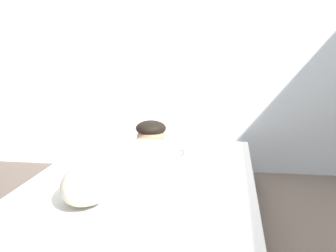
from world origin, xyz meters
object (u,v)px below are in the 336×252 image
object	(u,v)px
coffee_cup	(173,152)
cell_phone	(104,172)
bed	(143,203)
dog	(93,178)
pillow	(142,144)
person_lying	(139,160)

from	to	relation	value
coffee_cup	cell_phone	world-z (taller)	coffee_cup
bed	coffee_cup	world-z (taller)	coffee_cup
bed	cell_phone	xyz separation A→B (m)	(-0.25, 0.06, 0.16)
cell_phone	dog	bearing A→B (deg)	-80.70
pillow	cell_phone	xyz separation A→B (m)	(-0.12, -0.54, -0.05)
bed	coffee_cup	size ratio (longest dim) A/B	16.73
person_lying	coffee_cup	xyz separation A→B (m)	(0.14, 0.45, -0.07)
person_lying	dog	distance (m)	0.39
bed	pillow	bearing A→B (deg)	102.31
cell_phone	person_lying	bearing A→B (deg)	-11.47
bed	coffee_cup	xyz separation A→B (m)	(0.11, 0.46, 0.19)
coffee_cup	cell_phone	distance (m)	0.54
pillow	coffee_cup	xyz separation A→B (m)	(0.24, -0.14, -0.02)
dog	person_lying	bearing A→B (deg)	65.73
bed	coffee_cup	bearing A→B (deg)	76.16
pillow	person_lying	size ratio (longest dim) A/B	0.57
pillow	cell_phone	size ratio (longest dim) A/B	3.71
bed	person_lying	distance (m)	0.26
person_lying	cell_phone	size ratio (longest dim) A/B	6.57
person_lying	coffee_cup	bearing A→B (deg)	72.95
person_lying	dog	xyz separation A→B (m)	(-0.16, -0.36, -0.00)
person_lying	dog	size ratio (longest dim) A/B	1.60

